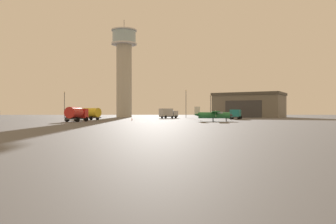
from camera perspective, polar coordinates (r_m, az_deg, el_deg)
The scene contains 12 objects.
ground_plane at distance 68.33m, azimuth -3.67°, elevation -1.68°, with size 400.00×400.00×0.00m, color #545456.
control_tower at distance 136.45m, azimuth -7.42°, elevation 7.61°, with size 10.07×10.07×38.75m.
hangar at distance 136.20m, azimuth 13.55°, elevation 1.13°, with size 30.66×27.40×9.49m.
airplane_green at distance 73.17m, azimuth 7.70°, elevation -0.41°, with size 8.51×10.86×3.19m.
truck_fuel_tanker_red at distance 72.46m, azimuth -15.22°, elevation -0.25°, with size 4.07×6.56×3.04m.
truck_fuel_tanker_yellow at distance 87.49m, azimuth -13.27°, elevation -0.22°, with size 7.16×5.66×3.04m.
truck_box_teal at distance 96.70m, azimuth 11.33°, elevation -0.28°, with size 4.41×6.45×2.72m.
truck_box_silver at distance 109.27m, azimuth -0.01°, elevation -0.17°, with size 6.35×5.34×3.16m.
light_post_west at distance 118.76m, azimuth 7.17°, elevation 1.34°, with size 0.44×0.44×8.06m.
light_post_north at distance 117.56m, azimuth -17.08°, elevation 1.58°, with size 0.44×0.44×8.93m.
light_post_centre at distance 119.98m, azimuth 3.05°, elevation 1.80°, with size 0.44×0.44×9.94m.
traffic_cone_near_left at distance 83.38m, azimuth -6.12°, elevation -1.18°, with size 0.36×0.36×0.64m.
Camera 1 is at (3.71, -68.20, 1.93)m, focal length 36.13 mm.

